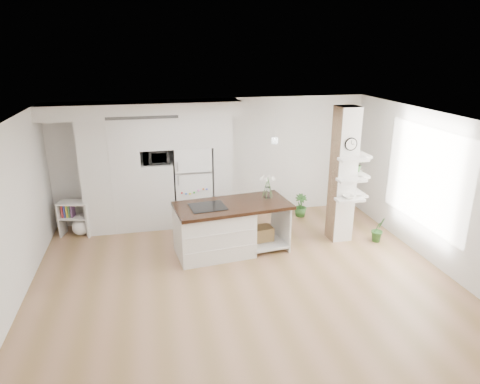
% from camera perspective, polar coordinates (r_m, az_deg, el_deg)
% --- Properties ---
extents(floor, '(7.00, 6.00, 0.01)m').
position_cam_1_polar(floor, '(7.44, 0.36, -11.51)').
color(floor, '#A37858').
rests_on(floor, ground).
extents(room, '(7.04, 6.04, 2.72)m').
position_cam_1_polar(room, '(6.69, 0.39, 2.32)').
color(room, white).
rests_on(room, ground).
extents(cabinet_wall, '(4.00, 0.71, 2.70)m').
position_cam_1_polar(cabinet_wall, '(9.21, -12.18, 4.27)').
color(cabinet_wall, silver).
rests_on(cabinet_wall, floor).
extents(refrigerator, '(0.78, 0.69, 1.75)m').
position_cam_1_polar(refrigerator, '(9.44, -6.31, 0.96)').
color(refrigerator, white).
rests_on(refrigerator, floor).
extents(column, '(0.69, 0.90, 2.70)m').
position_cam_1_polar(column, '(8.65, 14.27, 2.10)').
color(column, silver).
rests_on(column, floor).
extents(window, '(0.00, 2.40, 2.40)m').
position_cam_1_polar(window, '(8.49, 23.50, 1.82)').
color(window, white).
rests_on(window, room).
extents(pendant_light, '(0.12, 0.12, 0.10)m').
position_cam_1_polar(pendant_light, '(7.31, 13.31, 5.39)').
color(pendant_light, white).
rests_on(pendant_light, room).
extents(kitchen_island, '(2.25, 1.26, 1.53)m').
position_cam_1_polar(kitchen_island, '(8.10, -2.66, -4.88)').
color(kitchen_island, silver).
rests_on(kitchen_island, floor).
extents(bookshelf, '(0.69, 0.49, 0.74)m').
position_cam_1_polar(bookshelf, '(9.53, -20.86, -3.58)').
color(bookshelf, silver).
rests_on(bookshelf, floor).
extents(floor_plant_a, '(0.34, 0.30, 0.52)m').
position_cam_1_polar(floor_plant_a, '(9.09, 17.94, -4.76)').
color(floor_plant_a, '#2E6227').
rests_on(floor_plant_a, floor).
extents(floor_plant_b, '(0.30, 0.30, 0.52)m').
position_cam_1_polar(floor_plant_b, '(10.01, 8.09, -1.78)').
color(floor_plant_b, '#2E6227').
rests_on(floor_plant_b, floor).
extents(microwave, '(0.54, 0.37, 0.30)m').
position_cam_1_polar(microwave, '(9.15, -11.11, 4.67)').
color(microwave, '#2D2D2D').
rests_on(microwave, cabinet_wall).
extents(shelf_plant, '(0.27, 0.23, 0.30)m').
position_cam_1_polar(shelf_plant, '(8.86, 15.35, 3.57)').
color(shelf_plant, '#2E6227').
rests_on(shelf_plant, column).
extents(decor_bowl, '(0.22, 0.22, 0.05)m').
position_cam_1_polar(decor_bowl, '(8.52, 14.28, -0.63)').
color(decor_bowl, white).
rests_on(decor_bowl, column).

